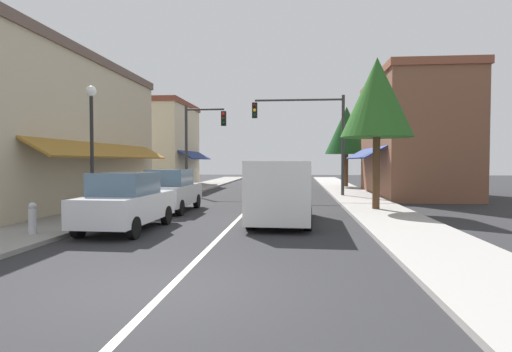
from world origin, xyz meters
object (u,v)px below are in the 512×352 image
at_px(parked_car_second_left, 170,191).
at_px(tree_right_far, 347,131).
at_px(street_lamp_left_near, 92,130).
at_px(fire_hydrant, 33,218).
at_px(traffic_signal_left_corner, 199,136).
at_px(traffic_signal_mast_arm, 311,128).
at_px(parked_car_nearest_left, 126,202).
at_px(tree_right_near, 377,98).
at_px(van_in_lane, 282,189).

bearing_deg(parked_car_second_left, tree_right_far, 61.30).
relative_size(street_lamp_left_near, fire_hydrant, 5.38).
bearing_deg(traffic_signal_left_corner, traffic_signal_mast_arm, -9.58).
bearing_deg(parked_car_nearest_left, traffic_signal_left_corner, 95.18).
relative_size(traffic_signal_left_corner, street_lamp_left_near, 1.19).
distance_m(parked_car_second_left, street_lamp_left_near, 4.40).
xyz_separation_m(traffic_signal_mast_arm, street_lamp_left_near, (-7.86, -11.09, -0.89)).
relative_size(traffic_signal_left_corner, fire_hydrant, 6.42).
bearing_deg(parked_car_second_left, parked_car_nearest_left, -88.50).
bearing_deg(parked_car_second_left, tree_right_near, 5.50).
bearing_deg(traffic_signal_mast_arm, parked_car_second_left, -128.23).
xyz_separation_m(parked_car_second_left, fire_hydrant, (-1.93, -6.41, -0.33)).
bearing_deg(parked_car_second_left, fire_hydrant, -106.47).
relative_size(parked_car_second_left, fire_hydrant, 4.72).
relative_size(tree_right_near, tree_right_far, 1.01).
distance_m(van_in_lane, tree_right_far, 20.02).
bearing_deg(tree_right_near, traffic_signal_mast_arm, 109.30).
distance_m(traffic_signal_mast_arm, fire_hydrant, 16.67).
height_order(traffic_signal_left_corner, fire_hydrant, traffic_signal_left_corner).
bearing_deg(street_lamp_left_near, traffic_signal_mast_arm, 54.69).
bearing_deg(van_in_lane, traffic_signal_mast_arm, 84.38).
xyz_separation_m(tree_right_near, tree_right_far, (0.56, 15.67, -0.25)).
relative_size(parked_car_nearest_left, street_lamp_left_near, 0.88).
bearing_deg(tree_right_far, fire_hydrant, -115.80).
bearing_deg(traffic_signal_left_corner, tree_right_near, -40.99).
distance_m(parked_car_second_left, van_in_lane, 5.53).
height_order(tree_right_near, fire_hydrant, tree_right_near).
bearing_deg(tree_right_far, street_lamp_left_near, -118.77).
bearing_deg(street_lamp_left_near, fire_hydrant, -93.51).
distance_m(tree_right_near, fire_hydrant, 13.39).
bearing_deg(parked_car_nearest_left, van_in_lane, 25.95).
relative_size(parked_car_nearest_left, traffic_signal_mast_arm, 0.70).
bearing_deg(parked_car_nearest_left, tree_right_near, 35.38).
bearing_deg(tree_right_near, fire_hydrant, -145.57).
distance_m(parked_car_second_left, tree_right_far, 19.15).
bearing_deg(van_in_lane, street_lamp_left_near, -173.60).
bearing_deg(traffic_signal_mast_arm, street_lamp_left_near, -125.31).
relative_size(traffic_signal_left_corner, tree_right_far, 0.88).
height_order(parked_car_second_left, fire_hydrant, parked_car_second_left).
bearing_deg(traffic_signal_left_corner, tree_right_far, 37.10).
relative_size(parked_car_second_left, traffic_signal_mast_arm, 0.69).
bearing_deg(street_lamp_left_near, parked_car_second_left, 62.38).
distance_m(parked_car_second_left, traffic_signal_left_corner, 9.39).
bearing_deg(street_lamp_left_near, parked_car_nearest_left, -40.81).
height_order(van_in_lane, tree_right_near, tree_right_near).
xyz_separation_m(parked_car_second_left, traffic_signal_left_corner, (-0.82, 8.93, 2.77)).
height_order(parked_car_nearest_left, tree_right_near, tree_right_near).
bearing_deg(fire_hydrant, van_in_lane, 28.38).
distance_m(parked_car_nearest_left, fire_hydrant, 2.54).
bearing_deg(fire_hydrant, traffic_signal_mast_arm, 60.42).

